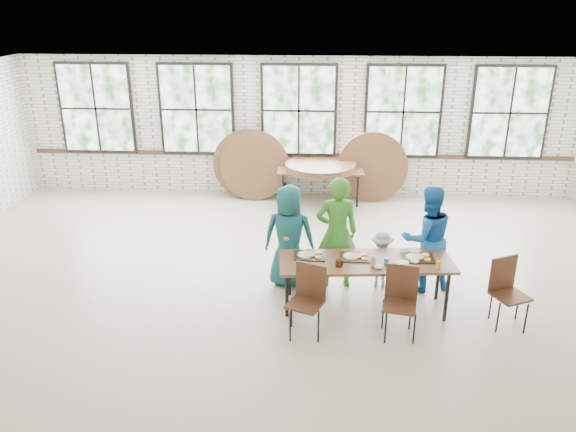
# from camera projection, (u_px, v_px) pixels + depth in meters

# --- Properties ---
(room) EXTENTS (12.00, 12.00, 12.00)m
(room) POSITION_uv_depth(u_px,v_px,m) (299.00, 113.00, 11.94)
(room) COLOR #B0A48C
(room) RESTS_ON ground
(dining_table) EXTENTS (2.46, 1.01, 0.74)m
(dining_table) POSITION_uv_depth(u_px,v_px,m) (366.00, 264.00, 7.78)
(dining_table) COLOR brown
(dining_table) RESTS_ON ground
(chair_near_left) EXTENTS (0.54, 0.54, 0.95)m
(chair_near_left) POSITION_uv_depth(u_px,v_px,m) (308.00, 294.00, 7.26)
(chair_near_left) COLOR #482818
(chair_near_left) RESTS_ON ground
(chair_near_right) EXTENTS (0.49, 0.48, 0.95)m
(chair_near_right) POSITION_uv_depth(u_px,v_px,m) (401.00, 295.00, 7.23)
(chair_near_right) COLOR #482818
(chair_near_right) RESTS_ON ground
(chair_spare) EXTENTS (0.55, 0.55, 0.95)m
(chair_spare) POSITION_uv_depth(u_px,v_px,m) (506.00, 286.00, 7.46)
(chair_spare) COLOR #482818
(chair_spare) RESTS_ON ground
(adult_teal) EXTENTS (0.82, 0.57, 1.59)m
(adult_teal) POSITION_uv_depth(u_px,v_px,m) (289.00, 236.00, 8.40)
(adult_teal) COLOR #18525C
(adult_teal) RESTS_ON ground
(adult_green) EXTENTS (0.68, 0.50, 1.74)m
(adult_green) POSITION_uv_depth(u_px,v_px,m) (337.00, 233.00, 8.34)
(adult_green) COLOR #307B20
(adult_green) RESTS_ON ground
(toddler) EXTENTS (0.63, 0.43, 0.89)m
(toddler) POSITION_uv_depth(u_px,v_px,m) (381.00, 260.00, 8.46)
(toddler) COLOR #152642
(toddler) RESTS_ON ground
(adult_blue) EXTENTS (0.91, 0.78, 1.62)m
(adult_blue) POSITION_uv_depth(u_px,v_px,m) (427.00, 238.00, 8.29)
(adult_blue) COLOR #175AA6
(adult_blue) RESTS_ON ground
(storage_table) EXTENTS (1.80, 0.76, 0.74)m
(storage_table) POSITION_uv_depth(u_px,v_px,m) (321.00, 171.00, 11.86)
(storage_table) COLOR brown
(storage_table) RESTS_ON ground
(tabletop_clutter) EXTENTS (1.98, 0.58, 0.11)m
(tabletop_clutter) POSITION_uv_depth(u_px,v_px,m) (375.00, 260.00, 7.71)
(tabletop_clutter) COLOR black
(tabletop_clutter) RESTS_ON dining_table
(round_tops_stacked) EXTENTS (1.50, 1.50, 0.13)m
(round_tops_stacked) POSITION_uv_depth(u_px,v_px,m) (321.00, 166.00, 11.82)
(round_tops_stacked) COLOR brown
(round_tops_stacked) RESTS_ON storage_table
(round_tops_leaning) EXTENTS (4.20, 0.43, 1.49)m
(round_tops_leaning) POSITION_uv_depth(u_px,v_px,m) (291.00, 166.00, 12.08)
(round_tops_leaning) COLOR brown
(round_tops_leaning) RESTS_ON ground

